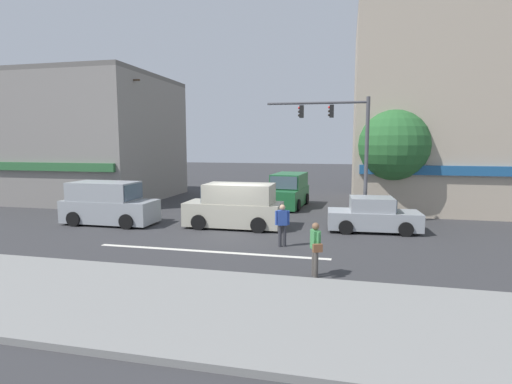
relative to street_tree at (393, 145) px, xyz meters
name	(u,v)px	position (x,y,z in m)	size (l,w,h in m)	color
ground_plane	(235,231)	(-7.37, -5.75, -3.90)	(120.00, 120.00, 0.00)	#333335
lane_marking_stripe	(209,252)	(-7.37, -9.25, -3.90)	(9.00, 0.24, 0.01)	silver
sidewalk_curb	(143,301)	(-7.37, -14.25, -3.82)	(40.00, 5.00, 0.16)	gray
building_left_block	(83,138)	(-21.27, 2.74, 0.45)	(11.91, 10.12, 8.70)	gray
building_right_corner	(448,113)	(3.66, 4.50, 2.02)	(11.45, 9.97, 11.85)	tan
street_tree	(393,145)	(0.00, 0.00, 0.00)	(3.87, 3.87, 5.85)	#4C3823
utility_pole_near_left	(132,139)	(-15.61, -0.30, 0.37)	(1.40, 0.22, 8.25)	brown
utility_pole_far_right	(399,145)	(0.51, 1.86, -0.01)	(1.40, 0.22, 7.49)	brown
traffic_light_mast	(346,140)	(-2.52, -3.25, 0.27)	(4.89, 0.30, 6.20)	#47474C
sedan_parked_curbside	(373,216)	(-1.21, -4.28, -3.19)	(4.20, 2.07, 1.58)	#999EA3
van_crossing_leftbound	(235,207)	(-7.59, -4.88, -2.90)	(4.61, 2.06, 2.11)	#B7B29E
van_crossing_center	(289,191)	(-6.01, 1.90, -2.90)	(2.31, 4.73, 2.11)	#1E6033
van_waiting_far	(108,204)	(-14.01, -5.50, -2.90)	(4.60, 2.05, 2.11)	#999EA3
pedestrian_foreground_with_bag	(315,246)	(-3.29, -11.19, -2.95)	(0.42, 0.69, 1.67)	#4C4742
pedestrian_mid_crossing	(282,223)	(-4.83, -7.91, -2.95)	(0.54, 0.33, 1.67)	#333338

